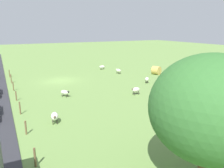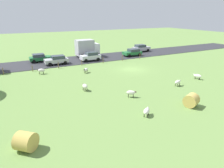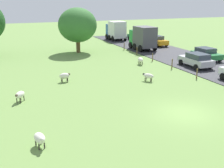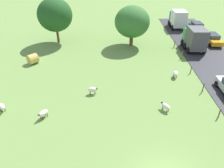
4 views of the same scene
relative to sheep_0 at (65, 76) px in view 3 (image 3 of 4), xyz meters
The scene contains 18 objects.
ground_plane 11.91m from the sheep_0, 60.78° to the right, with size 160.00×160.00×0.00m, color #6B8E47.
sheep_0 is the anchor object (origin of this frame).
sheep_1 5.74m from the sheep_0, 137.85° to the right, with size 0.97×1.10×0.80m.
sheep_2 7.77m from the sheep_0, 20.86° to the right, with size 0.97×1.08×0.74m.
sheep_5 10.44m from the sheep_0, 20.01° to the left, with size 0.76×1.21×0.85m.
sheep_6 11.80m from the sheep_0, 109.12° to the right, with size 0.68×1.08×0.77m.
tree_0 15.16m from the sheep_0, 69.44° to the left, with size 5.42×5.42×6.27m.
fence_post_3 12.62m from the sheep_0, 17.36° to the right, with size 0.12×0.12×1.00m, color brown.
fence_post_4 12.05m from the sheep_0, ahead, with size 0.12×0.12×1.13m, color brown.
fence_post_5 12.89m from the sheep_0, 20.89° to the left, with size 0.12×0.12×1.01m, color brown.
fence_post_6 14.90m from the sheep_0, 36.08° to the left, with size 0.12×0.12×1.11m, color brown.
fence_post_7 17.69m from the sheep_0, 47.09° to the left, with size 0.12×0.12×1.12m, color brown.
truck_0 27.51m from the sheep_0, 56.89° to the left, with size 2.72×4.20×3.42m.
truck_1 19.04m from the sheep_0, 39.27° to the left, with size 2.69×4.48×3.46m.
car_0 23.69m from the sheep_0, 37.96° to the left, with size 2.02×4.32×1.58m.
car_2 27.92m from the sheep_0, 48.96° to the left, with size 2.12×4.36×1.55m.
car_3 18.65m from the sheep_0, ahead, with size 2.17×3.87×1.50m.
car_6 14.93m from the sheep_0, ahead, with size 2.14×4.16×1.56m.
Camera 3 is at (-11.04, -13.87, 7.35)m, focal length 44.04 mm.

